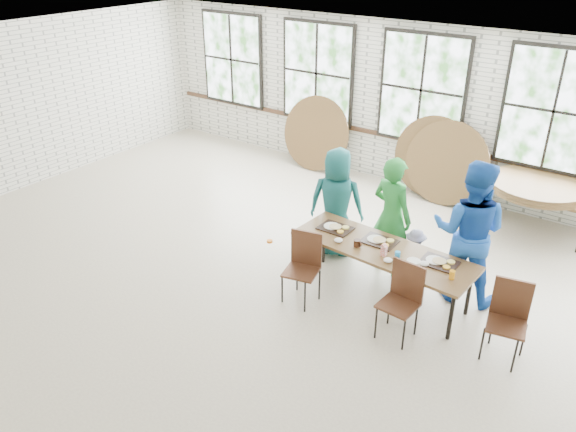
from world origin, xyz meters
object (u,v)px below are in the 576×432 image
dining_table (383,252)px  storage_table (537,193)px  chair_near_left (304,261)px  chair_near_right (403,294)px

dining_table → storage_table: 3.27m
chair_near_left → chair_near_right: size_ratio=1.00×
chair_near_left → storage_table: size_ratio=0.51×
dining_table → chair_near_right: 0.78m
dining_table → storage_table: size_ratio=1.31×
dining_table → storage_table: (1.13, 3.07, -0.00)m
dining_table → chair_near_right: size_ratio=2.57×
dining_table → storage_table: same height
dining_table → chair_near_left: 1.02m
dining_table → chair_near_right: chair_near_right is taller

